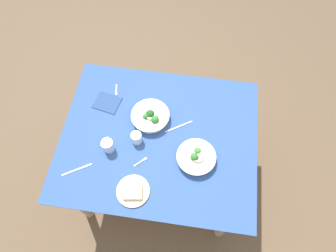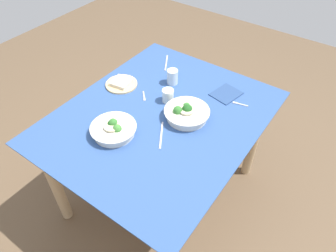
% 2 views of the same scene
% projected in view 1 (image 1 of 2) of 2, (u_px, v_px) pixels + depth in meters
% --- Properties ---
extents(ground_plane, '(6.00, 6.00, 0.00)m').
position_uv_depth(ground_plane, '(161.00, 174.00, 2.73)').
color(ground_plane, brown).
extents(dining_table, '(1.33, 1.10, 0.77)m').
position_uv_depth(dining_table, '(159.00, 144.00, 2.14)').
color(dining_table, '#2D4C84').
rests_on(dining_table, ground_plane).
extents(broccoli_bowl_far, '(0.26, 0.26, 0.09)m').
position_uv_depth(broccoli_bowl_far, '(196.00, 157.00, 1.94)').
color(broccoli_bowl_far, silver).
rests_on(broccoli_bowl_far, dining_table).
extents(broccoli_bowl_near, '(0.27, 0.27, 0.09)m').
position_uv_depth(broccoli_bowl_near, '(150.00, 117.00, 2.08)').
color(broccoli_bowl_near, silver).
rests_on(broccoli_bowl_near, dining_table).
extents(bread_side_plate, '(0.21, 0.21, 0.03)m').
position_uv_depth(bread_side_plate, '(133.00, 191.00, 1.86)').
color(bread_side_plate, '#D6B27A').
rests_on(bread_side_plate, dining_table).
extents(water_glass_center, '(0.07, 0.07, 0.10)m').
position_uv_depth(water_glass_center, '(108.00, 146.00, 1.96)').
color(water_glass_center, silver).
rests_on(water_glass_center, dining_table).
extents(water_glass_side, '(0.07, 0.07, 0.08)m').
position_uv_depth(water_glass_side, '(136.00, 138.00, 2.00)').
color(water_glass_side, silver).
rests_on(water_glass_side, dining_table).
extents(fork_by_far_bowl, '(0.03, 0.10, 0.00)m').
position_uv_depth(fork_by_far_bowl, '(116.00, 90.00, 2.22)').
color(fork_by_far_bowl, '#B7B7BC').
rests_on(fork_by_far_bowl, dining_table).
extents(fork_by_near_bowl, '(0.08, 0.07, 0.00)m').
position_uv_depth(fork_by_near_bowl, '(141.00, 162.00, 1.96)').
color(fork_by_near_bowl, '#B7B7BC').
rests_on(fork_by_near_bowl, dining_table).
extents(table_knife_left, '(0.18, 0.12, 0.00)m').
position_uv_depth(table_knife_left, '(179.00, 127.00, 2.08)').
color(table_knife_left, '#B7B7BC').
rests_on(table_knife_left, dining_table).
extents(table_knife_right, '(0.17, 0.11, 0.00)m').
position_uv_depth(table_knife_right, '(77.00, 170.00, 1.94)').
color(table_knife_right, '#B7B7BC').
rests_on(table_knife_right, dining_table).
extents(napkin_folded_upper, '(0.20, 0.18, 0.01)m').
position_uv_depth(napkin_folded_upper, '(107.00, 103.00, 2.17)').
color(napkin_folded_upper, navy).
rests_on(napkin_folded_upper, dining_table).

